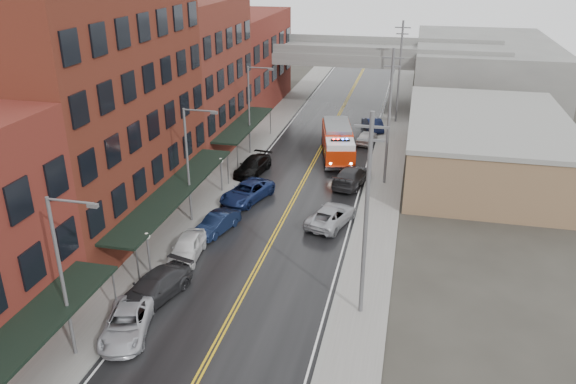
# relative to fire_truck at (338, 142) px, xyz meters

# --- Properties ---
(road) EXTENTS (11.00, 160.00, 0.02)m
(road) POSITION_rel_fire_truck_xyz_m (-2.10, -10.78, -1.74)
(road) COLOR black
(road) RESTS_ON ground
(sidewalk_left) EXTENTS (3.00, 160.00, 0.15)m
(sidewalk_left) POSITION_rel_fire_truck_xyz_m (-9.40, -10.78, -1.67)
(sidewalk_left) COLOR slate
(sidewalk_left) RESTS_ON ground
(sidewalk_right) EXTENTS (3.00, 160.00, 0.15)m
(sidewalk_right) POSITION_rel_fire_truck_xyz_m (5.20, -10.78, -1.67)
(sidewalk_right) COLOR slate
(sidewalk_right) RESTS_ON ground
(curb_left) EXTENTS (0.30, 160.00, 0.15)m
(curb_left) POSITION_rel_fire_truck_xyz_m (-7.75, -10.78, -1.67)
(curb_left) COLOR gray
(curb_left) RESTS_ON ground
(curb_right) EXTENTS (0.30, 160.00, 0.15)m
(curb_right) POSITION_rel_fire_truck_xyz_m (3.55, -10.78, -1.67)
(curb_right) COLOR gray
(curb_right) RESTS_ON ground
(brick_building_b) EXTENTS (9.00, 20.00, 18.00)m
(brick_building_b) POSITION_rel_fire_truck_xyz_m (-15.40, -17.78, 7.25)
(brick_building_b) COLOR #552416
(brick_building_b) RESTS_ON ground
(brick_building_c) EXTENTS (9.00, 15.00, 15.00)m
(brick_building_c) POSITION_rel_fire_truck_xyz_m (-15.40, -0.28, 5.75)
(brick_building_c) COLOR maroon
(brick_building_c) RESTS_ON ground
(brick_building_far) EXTENTS (9.00, 20.00, 12.00)m
(brick_building_far) POSITION_rel_fire_truck_xyz_m (-15.40, 17.22, 4.25)
(brick_building_far) COLOR maroon
(brick_building_far) RESTS_ON ground
(tan_building) EXTENTS (14.00, 22.00, 5.00)m
(tan_building) POSITION_rel_fire_truck_xyz_m (13.90, -0.78, 0.75)
(tan_building) COLOR #8E6C4C
(tan_building) RESTS_ON ground
(right_far_block) EXTENTS (18.00, 30.00, 8.00)m
(right_far_block) POSITION_rel_fire_truck_xyz_m (15.90, 29.22, 2.25)
(right_far_block) COLOR slate
(right_far_block) RESTS_ON ground
(awning_0) EXTENTS (2.60, 16.00, 3.09)m
(awning_0) POSITION_rel_fire_truck_xyz_m (-9.59, -36.78, 1.24)
(awning_0) COLOR black
(awning_0) RESTS_ON ground
(awning_1) EXTENTS (2.60, 18.00, 3.09)m
(awning_1) POSITION_rel_fire_truck_xyz_m (-9.59, -17.78, 1.24)
(awning_1) COLOR black
(awning_1) RESTS_ON ground
(awning_2) EXTENTS (2.60, 13.00, 3.09)m
(awning_2) POSITION_rel_fire_truck_xyz_m (-9.59, -0.28, 1.24)
(awning_2) COLOR black
(awning_2) RESTS_ON ground
(globe_lamp_1) EXTENTS (0.44, 0.44, 3.12)m
(globe_lamp_1) POSITION_rel_fire_truck_xyz_m (-8.50, -24.78, 0.56)
(globe_lamp_1) COLOR #59595B
(globe_lamp_1) RESTS_ON ground
(globe_lamp_2) EXTENTS (0.44, 0.44, 3.12)m
(globe_lamp_2) POSITION_rel_fire_truck_xyz_m (-8.50, -10.78, 0.56)
(globe_lamp_2) COLOR #59595B
(globe_lamp_2) RESTS_ON ground
(street_lamp_0) EXTENTS (2.64, 0.22, 9.00)m
(street_lamp_0) POSITION_rel_fire_truck_xyz_m (-8.65, -32.78, 3.44)
(street_lamp_0) COLOR #59595B
(street_lamp_0) RESTS_ON ground
(street_lamp_1) EXTENTS (2.64, 0.22, 9.00)m
(street_lamp_1) POSITION_rel_fire_truck_xyz_m (-8.65, -16.78, 3.44)
(street_lamp_1) COLOR #59595B
(street_lamp_1) RESTS_ON ground
(street_lamp_2) EXTENTS (2.64, 0.22, 9.00)m
(street_lamp_2) POSITION_rel_fire_truck_xyz_m (-8.65, -0.78, 3.44)
(street_lamp_2) COLOR #59595B
(street_lamp_2) RESTS_ON ground
(utility_pole_0) EXTENTS (1.80, 0.24, 12.00)m
(utility_pole_0) POSITION_rel_fire_truck_xyz_m (5.10, -25.78, 4.56)
(utility_pole_0) COLOR #59595B
(utility_pole_0) RESTS_ON ground
(utility_pole_1) EXTENTS (1.80, 0.24, 12.00)m
(utility_pole_1) POSITION_rel_fire_truck_xyz_m (5.10, -5.78, 4.56)
(utility_pole_1) COLOR #59595B
(utility_pole_1) RESTS_ON ground
(utility_pole_2) EXTENTS (1.80, 0.24, 12.00)m
(utility_pole_2) POSITION_rel_fire_truck_xyz_m (5.10, 14.22, 4.56)
(utility_pole_2) COLOR #59595B
(utility_pole_2) RESTS_ON ground
(overpass) EXTENTS (40.00, 10.00, 7.50)m
(overpass) POSITION_rel_fire_truck_xyz_m (-2.10, 21.22, 4.24)
(overpass) COLOR slate
(overpass) RESTS_ON ground
(fire_truck) EXTENTS (4.97, 9.24, 3.23)m
(fire_truck) POSITION_rel_fire_truck_xyz_m (0.00, 0.00, 0.00)
(fire_truck) COLOR #BC2708
(fire_truck) RESTS_ON ground
(parked_car_left_2) EXTENTS (3.56, 5.47, 1.40)m
(parked_car_left_2) POSITION_rel_fire_truck_xyz_m (-7.10, -30.58, -1.05)
(parked_car_left_2) COLOR #B0B1B8
(parked_car_left_2) RESTS_ON ground
(parked_car_left_3) EXTENTS (3.61, 5.87, 1.59)m
(parked_car_left_3) POSITION_rel_fire_truck_xyz_m (-7.10, -27.11, -0.95)
(parked_car_left_3) COLOR #28282B
(parked_car_left_3) RESTS_ON ground
(parked_car_left_4) EXTENTS (2.26, 4.73, 1.56)m
(parked_car_left_4) POSITION_rel_fire_truck_xyz_m (-7.10, -22.03, -0.97)
(parked_car_left_4) COLOR silver
(parked_car_left_4) RESTS_ON ground
(parked_car_left_5) EXTENTS (2.64, 4.56, 1.42)m
(parked_car_left_5) POSITION_rel_fire_truck_xyz_m (-6.39, -17.97, -1.04)
(parked_car_left_5) COLOR black
(parked_car_left_5) RESTS_ON ground
(parked_car_left_6) EXTENTS (4.09, 6.03, 1.53)m
(parked_car_left_6) POSITION_rel_fire_truck_xyz_m (-5.86, -11.98, -0.98)
(parked_car_left_6) COLOR navy
(parked_car_left_6) RESTS_ON ground
(parked_car_left_7) EXTENTS (2.87, 5.52, 1.53)m
(parked_car_left_7) POSITION_rel_fire_truck_xyz_m (-7.10, -5.98, -0.98)
(parked_car_left_7) COLOR black
(parked_car_left_7) RESTS_ON ground
(parked_car_right_0) EXTENTS (3.82, 5.79, 1.48)m
(parked_car_right_0) POSITION_rel_fire_truck_xyz_m (1.67, -14.83, -1.01)
(parked_car_right_0) COLOR #A0A2A8
(parked_car_right_0) RESTS_ON ground
(parked_car_right_1) EXTENTS (3.44, 6.09, 1.67)m
(parked_car_right_1) POSITION_rel_fire_truck_xyz_m (2.25, -6.58, -0.92)
(parked_car_right_1) COLOR #262629
(parked_car_right_1) RESTS_ON ground
(parked_car_right_2) EXTENTS (2.29, 4.29, 1.39)m
(parked_car_right_2) POSITION_rel_fire_truck_xyz_m (2.44, 5.42, -1.05)
(parked_car_right_2) COLOR silver
(parked_car_right_2) RESTS_ON ground
(parked_car_right_3) EXTENTS (3.06, 4.95, 1.54)m
(parked_car_right_3) POSITION_rel_fire_truck_xyz_m (2.61, 10.37, -0.98)
(parked_car_right_3) COLOR #0E1532
(parked_car_right_3) RESTS_ON ground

